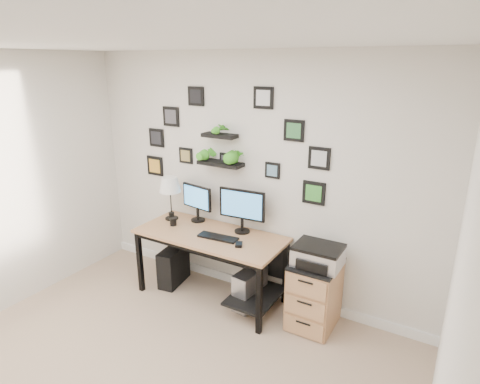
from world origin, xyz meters
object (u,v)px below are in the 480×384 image
Objects in this scene: monitor_left at (197,200)px; pc_tower_black at (174,266)px; printer at (318,255)px; table_lamp at (170,186)px; desk at (215,244)px; monitor_right at (242,207)px; pc_tower_grey at (250,288)px; mug at (173,222)px; file_cabinet at (314,294)px.

monitor_left reaches higher than pc_tower_black.
table_lamp is at bearing 177.87° from printer.
table_lamp is 1.83m from printer.
desk reaches higher than pc_tower_black.
table_lamp reaches higher than monitor_right.
table_lamp reaches higher than pc_tower_grey.
pc_tower_black is at bearing 151.34° from mug.
desk is 3.12× the size of monitor_right.
monitor_right reaches higher than desk.
file_cabinet is 0.44m from printer.
mug is at bearing -174.80° from desk.
table_lamp is at bearing 178.82° from file_cabinet.
pc_tower_black is (-0.58, -0.02, -0.41)m from desk.
file_cabinet is at bearing 3.00° from desk.
monitor_right is 6.06× the size of mug.
monitor_left is 0.63× the size of file_cabinet.
file_cabinet is at bearing -5.24° from monitor_left.
pc_tower_black is at bearing -135.88° from monitor_left.
monitor_left is (-0.36, 0.19, 0.37)m from desk.
monitor_right is at bearing -2.05° from monitor_left.
file_cabinet is at bearing 3.44° from pc_tower_grey.
file_cabinet is (1.63, 0.11, -0.46)m from mug.
pc_tower_black is 1.00m from pc_tower_grey.
pc_tower_black is 1.00× the size of printer.
desk is at bearing -28.12° from monitor_left.
desk reaches higher than file_cabinet.
pc_tower_grey is (0.18, -0.16, -0.83)m from monitor_right.
monitor_left is at bearing 174.76° from file_cabinet.
monitor_right is 1.19× the size of pc_tower_black.
printer is (0.90, -0.14, -0.26)m from monitor_right.
pc_tower_black is at bearing -178.52° from printer.
table_lamp is (-0.89, -0.08, 0.12)m from monitor_right.
table_lamp is (-0.66, 0.09, 0.53)m from desk.
table_lamp is 1.16× the size of printer.
desk is 18.90× the size of mug.
monitor_right is 1.18× the size of printer.
mug reaches higher than file_cabinet.
monitor_left is 0.98× the size of printer.
printer is (1.79, -0.07, -0.38)m from table_lamp.
table_lamp is at bearing -161.69° from monitor_left.
file_cabinet is at bearing -6.09° from pc_tower_black.
printer is at bearing 0.91° from pc_tower_grey.
table_lamp is 1.16× the size of pc_tower_grey.
monitor_right is 0.90m from table_lamp.
monitor_left is at bearing 35.51° from pc_tower_black.
table_lamp is 0.75× the size of file_cabinet.
mug is 1.70m from file_cabinet.
monitor_right is at bearing 139.98° from pc_tower_grey.
monitor_right is 0.95m from printer.
monitor_right is 1.17m from pc_tower_black.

